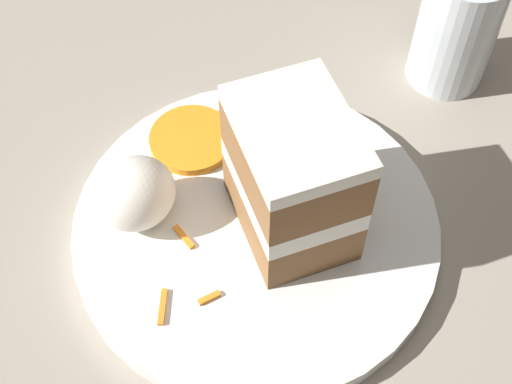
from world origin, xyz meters
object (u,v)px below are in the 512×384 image
at_px(cake_slice, 293,177).
at_px(drinking_glass, 459,37).
at_px(orange_garnish, 192,140).
at_px(plate, 256,227).
at_px(cream_dollop, 136,194).

height_order(cake_slice, drinking_glass, cake_slice).
distance_m(cake_slice, orange_garnish, 0.11).
bearing_deg(plate, cake_slice, 139.74).
distance_m(plate, drinking_glass, 0.23).
xyz_separation_m(plate, drinking_glass, (-0.22, -0.01, 0.04)).
bearing_deg(cake_slice, plate, -17.99).
xyz_separation_m(cake_slice, cream_dollop, (0.07, -0.08, -0.03)).
distance_m(orange_garnish, drinking_glass, 0.23).
height_order(cake_slice, cream_dollop, cake_slice).
distance_m(plate, cream_dollop, 0.09).
distance_m(cake_slice, drinking_glass, 0.21).
height_order(plate, orange_garnish, orange_garnish).
distance_m(plate, orange_garnish, 0.09).
height_order(plate, cream_dollop, cream_dollop).
distance_m(cake_slice, cream_dollop, 0.11).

